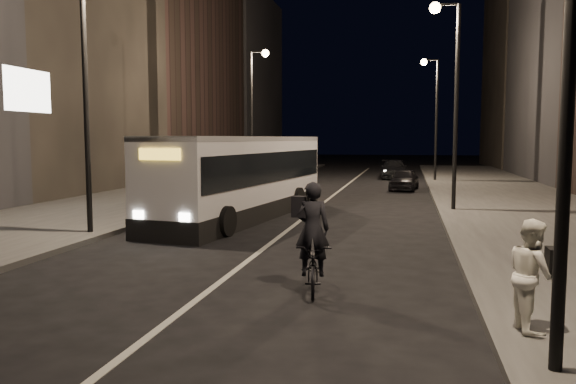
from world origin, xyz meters
The scene contains 14 objects.
ground centered at (0.00, 0.00, 0.00)m, with size 180.00×180.00×0.00m, color black.
sidewalk_right centered at (8.50, 14.00, 0.08)m, with size 7.00×70.00×0.16m, color #3A3A37.
sidewalk_left centered at (-8.50, 14.00, 0.08)m, with size 7.00×70.00×0.16m, color #3A3A37.
building_row_left centered at (-16.00, 28.50, 11.00)m, with size 8.00×61.00×22.00m, color black.
streetlight_right_mid centered at (5.33, 12.00, 5.36)m, with size 1.20×0.44×8.12m.
streetlight_right_far centered at (5.33, 28.00, 5.36)m, with size 1.20×0.44×8.12m.
streetlight_left_near centered at (-5.33, 4.00, 5.36)m, with size 1.20×0.44×8.12m.
streetlight_left_far centered at (-5.33, 22.00, 5.36)m, with size 1.20×0.44×8.12m.
city_bus centered at (-2.25, 9.03, 1.66)m, with size 3.89×11.52×3.05m.
cyclist_on_bicycle centered at (2.02, -0.63, 0.72)m, with size 0.96×1.97×2.17m.
pedestrian_woman centered at (5.60, -2.53, 0.99)m, with size 0.81×0.63×1.66m, color white.
car_near centered at (3.60, 21.71, 0.61)m, with size 1.45×3.61×1.23m, color black.
car_mid centered at (-3.60, 23.97, 0.65)m, with size 1.37×3.94×1.30m, color #2F3032.
car_far centered at (2.77, 31.15, 0.68)m, with size 1.90×4.68×1.36m, color black.
Camera 1 is at (3.78, -11.18, 3.00)m, focal length 35.00 mm.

